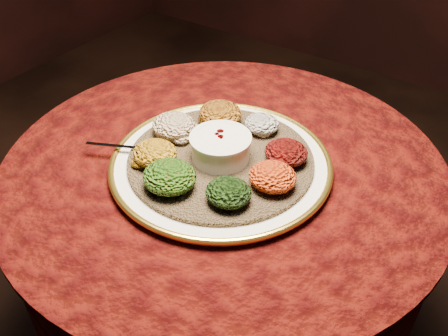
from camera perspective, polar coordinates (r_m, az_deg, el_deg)
The scene contains 13 objects.
table at distance 1.20m, azimuth -0.03°, elevation -6.14°, with size 0.96×0.96×0.73m.
platter at distance 1.05m, azimuth -0.39°, elevation 0.51°, with size 0.49×0.49×0.02m.
injera at distance 1.05m, azimuth -0.39°, elevation 0.97°, with size 0.39×0.39×0.01m, color olive.
stew_bowl at distance 1.03m, azimuth -0.40°, elevation 2.56°, with size 0.13×0.13×0.05m.
spoon at distance 1.08m, azimuth -9.68°, elevation 2.27°, with size 0.14×0.08×0.01m.
portion_ayib at distance 1.12m, azimuth 4.32°, elevation 5.06°, with size 0.08×0.07×0.04m, color beige.
portion_kitfo at distance 1.03m, azimuth 7.12°, elevation 1.78°, with size 0.09×0.09×0.04m, color black.
portion_tikil at distance 0.96m, azimuth 5.57°, elevation -0.99°, with size 0.09×0.09×0.05m, color #AD5E0E.
portion_gomen at distance 0.93m, azimuth 0.51°, elevation -2.80°, with size 0.09×0.08×0.04m, color black.
portion_mixveg at distance 0.96m, azimuth -6.25°, elevation -0.99°, with size 0.11×0.10×0.05m, color #8B3908.
portion_kik at distance 1.03m, azimuth -7.90°, elevation 1.68°, with size 0.09×0.09×0.04m, color #C08911.
portion_timatim at distance 1.11m, azimuth -5.77°, elevation 4.86°, with size 0.10×0.09×0.05m, color #740608.
portion_shiro at distance 1.14m, azimuth -0.42°, elevation 6.26°, with size 0.10×0.09×0.05m, color #915B11.
Camera 1 is at (0.48, -0.70, 1.39)m, focal length 40.00 mm.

